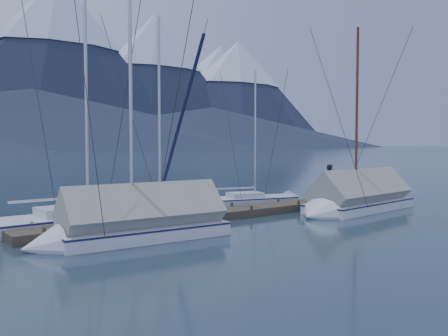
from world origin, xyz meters
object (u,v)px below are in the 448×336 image
at_px(sailboat_open_mid, 168,209).
at_px(sailboat_open_left, 101,219).
at_px(sailboat_open_right, 262,201).
at_px(sailboat_covered_far, 128,227).
at_px(sailboat_covered_near, 354,201).
at_px(person, 330,181).

bearing_deg(sailboat_open_mid, sailboat_open_left, -163.55).
bearing_deg(sailboat_open_right, sailboat_covered_far, -155.56).
relative_size(sailboat_covered_near, sailboat_covered_far, 1.01).
bearing_deg(sailboat_covered_far, sailboat_open_right, 24.44).
bearing_deg(sailboat_open_left, sailboat_open_right, 5.25).
bearing_deg(sailboat_open_left, person, -6.79).
distance_m(sailboat_open_mid, sailboat_open_right, 5.81).
bearing_deg(person, sailboat_open_left, 104.87).
relative_size(sailboat_open_left, sailboat_covered_far, 1.05).
relative_size(sailboat_open_right, sailboat_covered_near, 0.81).
bearing_deg(sailboat_open_right, person, -39.98).
distance_m(sailboat_open_left, sailboat_open_right, 9.70).
xyz_separation_m(sailboat_open_left, sailboat_covered_near, (11.13, -4.10, 0.31)).
xyz_separation_m(sailboat_covered_far, person, (13.11, 2.30, 0.77)).
bearing_deg(sailboat_open_mid, person, -16.89).
distance_m(sailboat_covered_far, person, 13.34).
bearing_deg(sailboat_covered_far, sailboat_open_left, 80.70).
xyz_separation_m(sailboat_open_right, person, (2.83, -2.38, 1.11)).
bearing_deg(person, sailboat_open_mid, 94.76).
xyz_separation_m(sailboat_open_right, sailboat_covered_far, (-10.28, -4.67, 0.34)).
height_order(sailboat_open_right, sailboat_covered_near, sailboat_covered_near).
height_order(sailboat_open_left, person, sailboat_open_left).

